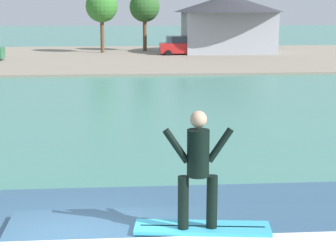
{
  "coord_description": "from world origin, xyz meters",
  "views": [
    {
      "loc": [
        0.68,
        -7.76,
        4.61
      ],
      "look_at": [
        1.83,
        6.39,
        1.68
      ],
      "focal_mm": 62.63,
      "sensor_mm": 36.0,
      "label": 1
    }
  ],
  "objects_px": {
    "house_gabled_white": "(228,19)",
    "surfer": "(198,164)",
    "surfboard": "(202,228)",
    "tree_tall_bare": "(145,7)",
    "car_far_shore": "(180,46)",
    "tree_short_bushy": "(102,7)"
  },
  "relations": [
    {
      "from": "house_gabled_white",
      "to": "tree_tall_bare",
      "type": "bearing_deg",
      "value": 160.59
    },
    {
      "from": "surfboard",
      "to": "surfer",
      "type": "height_order",
      "value": "surfer"
    },
    {
      "from": "tree_short_bushy",
      "to": "surfer",
      "type": "bearing_deg",
      "value": -86.78
    },
    {
      "from": "house_gabled_white",
      "to": "surfer",
      "type": "bearing_deg",
      "value": -100.91
    },
    {
      "from": "surfboard",
      "to": "tree_tall_bare",
      "type": "height_order",
      "value": "tree_tall_bare"
    },
    {
      "from": "surfer",
      "to": "house_gabled_white",
      "type": "bearing_deg",
      "value": 79.09
    },
    {
      "from": "surfer",
      "to": "car_far_shore",
      "type": "height_order",
      "value": "surfer"
    },
    {
      "from": "tree_short_bushy",
      "to": "surfboard",
      "type": "bearing_deg",
      "value": -86.68
    },
    {
      "from": "car_far_shore",
      "to": "house_gabled_white",
      "type": "bearing_deg",
      "value": 20.42
    },
    {
      "from": "surfboard",
      "to": "surfer",
      "type": "distance_m",
      "value": 1.0
    },
    {
      "from": "house_gabled_white",
      "to": "tree_short_bushy",
      "type": "height_order",
      "value": "tree_short_bushy"
    },
    {
      "from": "tree_tall_bare",
      "to": "house_gabled_white",
      "type": "bearing_deg",
      "value": -19.41
    },
    {
      "from": "surfer",
      "to": "tree_tall_bare",
      "type": "height_order",
      "value": "tree_tall_bare"
    },
    {
      "from": "surfer",
      "to": "tree_short_bushy",
      "type": "xyz_separation_m",
      "value": [
        -2.74,
        48.7,
        2.09
      ]
    },
    {
      "from": "surfboard",
      "to": "tree_short_bushy",
      "type": "distance_m",
      "value": 48.82
    },
    {
      "from": "surfer",
      "to": "tree_tall_bare",
      "type": "xyz_separation_m",
      "value": [
        1.39,
        50.43,
        2.02
      ]
    },
    {
      "from": "house_gabled_white",
      "to": "tree_short_bushy",
      "type": "bearing_deg",
      "value": 175.1
    },
    {
      "from": "car_far_shore",
      "to": "surfboard",
      "type": "bearing_deg",
      "value": -95.47
    },
    {
      "from": "car_far_shore",
      "to": "tree_short_bushy",
      "type": "xyz_separation_m",
      "value": [
        -7.21,
        2.78,
        3.54
      ]
    },
    {
      "from": "surfboard",
      "to": "car_far_shore",
      "type": "height_order",
      "value": "car_far_shore"
    },
    {
      "from": "surfboard",
      "to": "tree_short_bushy",
      "type": "height_order",
      "value": "tree_short_bushy"
    },
    {
      "from": "house_gabled_white",
      "to": "car_far_shore",
      "type": "bearing_deg",
      "value": -159.58
    }
  ]
}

